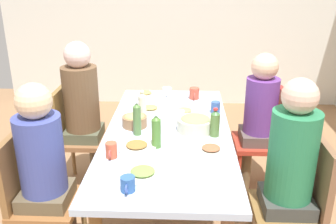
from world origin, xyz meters
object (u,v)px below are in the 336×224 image
chair_3 (34,194)px  plate_0 (184,112)px  cup_3 (179,116)px  bottle_0 (215,123)px  bottle_3 (142,105)px  chair_0 (268,136)px  person_1 (83,104)px  plate_3 (137,146)px  plate_4 (146,94)px  chair_2 (299,201)px  person_2 (289,165)px  plate_5 (150,109)px  plate_2 (211,150)px  bowl_0 (195,123)px  chair_1 (75,132)px  cup_2 (167,92)px  bowl_1 (135,120)px  cup_4 (215,107)px  bottle_1 (156,132)px  person_0 (259,112)px  dining_table (168,142)px  bottle_2 (137,119)px  person_3 (44,163)px  plate_1 (143,173)px  cup_0 (128,184)px  cup_1 (194,93)px  cup_5 (111,150)px

chair_3 → plate_0: bearing=131.8°
plate_0 → cup_3: size_ratio=1.74×
bottle_0 → bottle_3: (-0.32, -0.53, 0.01)m
chair_0 → person_1: (-0.00, -1.55, 0.26)m
plate_0 → chair_3: bearing=-48.2°
plate_3 → plate_4: same height
chair_2 → person_2: size_ratio=0.70×
plate_5 → bottle_0: (0.47, 0.49, 0.08)m
plate_2 → bowl_0: (-0.32, -0.09, 0.04)m
chair_1 → cup_2: size_ratio=7.68×
bowl_1 → cup_4: size_ratio=1.68×
bottle_1 → plate_0: bearing=163.7°
person_0 → person_1: (-0.00, -1.46, 0.05)m
dining_table → bottle_2: size_ratio=7.63×
dining_table → person_1: (-0.47, -0.73, 0.11)m
plate_0 → bottle_2: bottle_2 is taller
plate_3 → person_3: bearing=-69.6°
plate_1 → plate_4: 1.41m
bowl_0 → bottle_3: bottle_3 is taller
chair_3 → cup_2: size_ratio=7.68×
chair_1 → bottle_2: (0.53, 0.61, 0.35)m
plate_0 → plate_5: (-0.05, -0.28, -0.00)m
cup_0 → cup_2: 1.58m
person_2 → chair_3: person_2 is taller
person_0 → bottle_0: person_0 is taller
plate_4 → chair_3: bearing=-24.7°
person_3 → plate_3: bearing=110.4°
cup_2 → chair_2: bearing=34.1°
plate_4 → bottle_2: bearing=1.8°
person_2 → dining_table: bearing=-122.8°
person_2 → cup_2: bearing=-148.7°
plate_1 → bottle_0: size_ratio=1.23×
cup_3 → bottle_2: 0.38m
plate_0 → plate_3: 0.71m
plate_1 → person_2: bearing=98.9°
chair_0 → cup_4: chair_0 is taller
person_0 → cup_1: size_ratio=10.00×
cup_4 → dining_table: bearing=-43.4°
plate_2 → plate_5: (-0.71, -0.45, -0.00)m
person_1 → cup_0: person_1 is taller
chair_3 → cup_0: bearing=65.4°
cup_1 → bottle_3: bottle_3 is taller
cup_2 → bottle_2: size_ratio=0.47×
dining_table → bottle_0: (0.06, 0.33, 0.18)m
person_2 → bottle_3: size_ratio=5.93×
person_2 → plate_0: person_2 is taller
plate_4 → bottle_2: (0.85, 0.03, 0.10)m
person_2 → cup_5: size_ratio=12.07×
person_2 → bottle_0: bearing=-135.7°
plate_4 → bottle_0: (0.85, 0.56, 0.08)m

